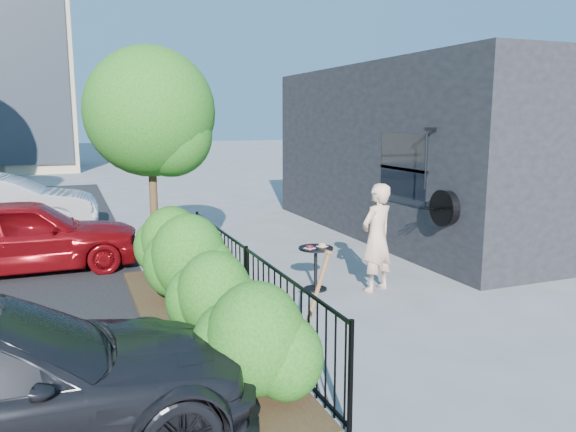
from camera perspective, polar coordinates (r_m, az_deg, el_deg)
name	(u,v)px	position (r m, az deg, el deg)	size (l,w,h in m)	color
ground	(344,310)	(8.42, 5.74, -9.51)	(120.00, 120.00, 0.00)	gray
shop_building	(459,150)	(14.77, 16.95, 6.43)	(6.22, 9.00, 4.00)	black
fence	(247,285)	(7.70, -4.23, -6.97)	(0.05, 6.05, 1.10)	black
planting_bed	(197,328)	(7.70, -9.24, -11.17)	(1.30, 6.00, 0.08)	#382616
shrubs	(201,277)	(7.61, -8.81, -6.19)	(1.10, 5.60, 1.24)	#175714
patio_tree	(154,120)	(9.90, -13.41, 9.48)	(2.20, 2.20, 3.94)	#3F2B19
cafe_table	(316,260)	(9.21, 2.83, -4.54)	(0.57, 0.57, 0.76)	black
woman	(377,238)	(9.20, 9.00, -2.18)	(0.64, 0.42, 1.77)	#E6B295
shovel	(310,317)	(6.37, 2.24, -10.18)	(0.47, 0.18, 1.39)	brown
car_red	(25,235)	(11.29, -25.19, -1.76)	(1.63, 4.05, 1.38)	maroon
car_silver	(3,204)	(15.33, -27.01, 1.07)	(1.53, 4.38, 1.44)	silver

